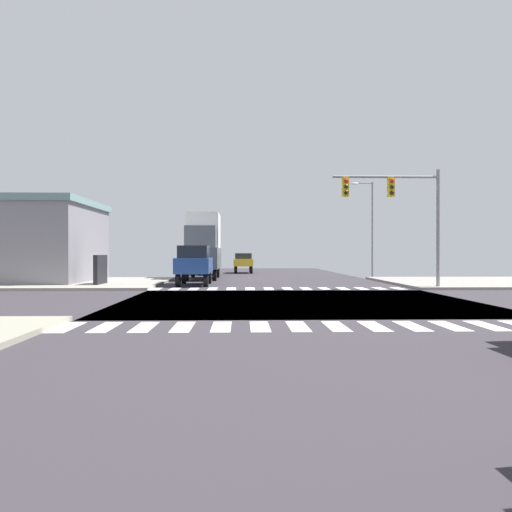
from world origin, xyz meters
TOP-DOWN VIEW (x-y plane):
  - ground at (0.00, 0.00)m, footprint 90.00×90.00m
  - sidewalk_corner_ne at (13.00, 12.00)m, footprint 12.00×12.00m
  - sidewalk_corner_nw at (-13.00, 12.00)m, footprint 12.00×12.00m
  - crosswalk_near at (-0.25, -7.30)m, footprint 13.50×2.00m
  - crosswalk_far at (-0.25, 7.30)m, footprint 13.50×2.00m
  - traffic_signal_mast at (6.04, 6.82)m, footprint 5.74×0.55m
  - street_lamp at (7.76, 20.02)m, footprint 1.78×0.32m
  - suv_nearside_1 at (-5.00, 10.49)m, footprint 1.96×4.60m
  - sedan_crossing_1 at (-5.00, 25.45)m, footprint 1.80×4.30m
  - box_truck_queued_1 at (-5.00, 18.03)m, footprint 2.40×7.20m
  - sedan_middle_2 at (-2.00, 29.40)m, footprint 1.80×4.30m

SIDE VIEW (x-z plane):
  - ground at x=0.00m, z-range -0.05..0.00m
  - crosswalk_near at x=-0.25m, z-range 0.00..0.01m
  - crosswalk_far at x=-0.25m, z-range 0.00..0.01m
  - sidewalk_corner_ne at x=13.00m, z-range 0.00..0.14m
  - sidewalk_corner_nw at x=-13.00m, z-range 0.00..0.14m
  - sedan_crossing_1 at x=-5.00m, z-range 0.18..2.06m
  - sedan_middle_2 at x=-2.00m, z-range 0.18..2.06m
  - suv_nearside_1 at x=-5.00m, z-range 0.22..2.56m
  - box_truck_queued_1 at x=-5.00m, z-range 0.14..4.99m
  - street_lamp at x=7.76m, z-range 0.77..8.22m
  - traffic_signal_mast at x=6.04m, z-range 1.49..7.84m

